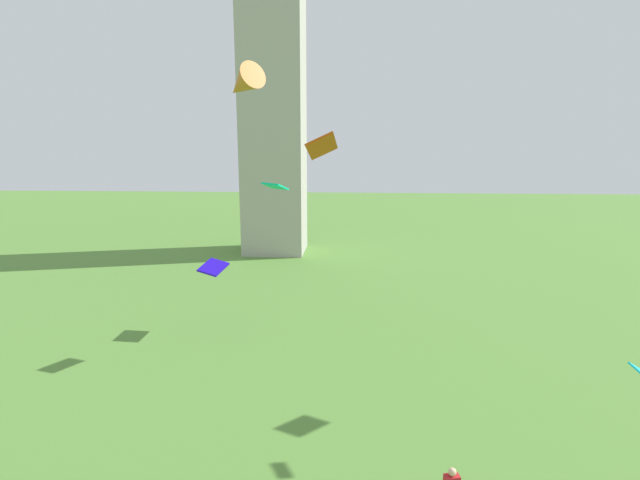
{
  "coord_description": "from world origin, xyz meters",
  "views": [
    {
      "loc": [
        -0.94,
        3.71,
        10.6
      ],
      "look_at": [
        -2.14,
        21.68,
        7.09
      ],
      "focal_mm": 26.09,
      "sensor_mm": 36.0,
      "label": 1
    }
  ],
  "objects_px": {
    "kite_flying_2": "(322,146)",
    "kite_flying_7": "(213,267)",
    "monument_obelisk": "(272,11)",
    "kite_flying_10": "(243,84)",
    "kite_flying_8": "(275,186)"
  },
  "relations": [
    {
      "from": "kite_flying_7",
      "to": "kite_flying_10",
      "type": "xyz_separation_m",
      "value": [
        3.15,
        -4.8,
        9.55
      ]
    },
    {
      "from": "kite_flying_7",
      "to": "kite_flying_2",
      "type": "bearing_deg",
      "value": -132.85
    },
    {
      "from": "kite_flying_2",
      "to": "kite_flying_7",
      "type": "relative_size",
      "value": 0.78
    },
    {
      "from": "kite_flying_7",
      "to": "kite_flying_8",
      "type": "xyz_separation_m",
      "value": [
        4.08,
        -2.22,
        4.89
      ]
    },
    {
      "from": "monument_obelisk",
      "to": "kite_flying_2",
      "type": "xyz_separation_m",
      "value": [
        6.85,
        -31.87,
        -13.0
      ]
    },
    {
      "from": "kite_flying_10",
      "to": "kite_flying_7",
      "type": "bearing_deg",
      "value": -102.57
    },
    {
      "from": "monument_obelisk",
      "to": "kite_flying_10",
      "type": "height_order",
      "value": "monument_obelisk"
    },
    {
      "from": "kite_flying_2",
      "to": "kite_flying_7",
      "type": "bearing_deg",
      "value": 39.57
    },
    {
      "from": "kite_flying_7",
      "to": "kite_flying_8",
      "type": "distance_m",
      "value": 6.75
    },
    {
      "from": "monument_obelisk",
      "to": "kite_flying_8",
      "type": "height_order",
      "value": "monument_obelisk"
    },
    {
      "from": "kite_flying_2",
      "to": "kite_flying_8",
      "type": "relative_size",
      "value": 0.93
    },
    {
      "from": "kite_flying_8",
      "to": "kite_flying_10",
      "type": "height_order",
      "value": "kite_flying_10"
    },
    {
      "from": "monument_obelisk",
      "to": "kite_flying_10",
      "type": "distance_m",
      "value": 28.94
    },
    {
      "from": "kite_flying_8",
      "to": "kite_flying_2",
      "type": "bearing_deg",
      "value": 35.97
    },
    {
      "from": "kite_flying_2",
      "to": "kite_flying_10",
      "type": "distance_m",
      "value": 6.83
    }
  ]
}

